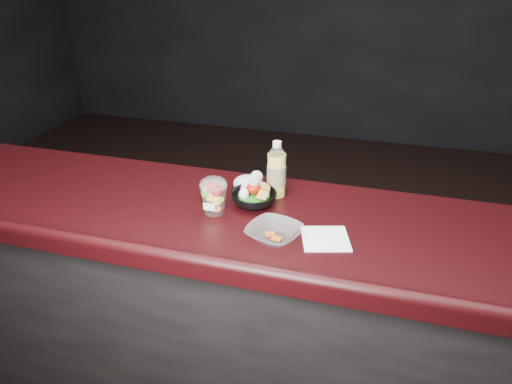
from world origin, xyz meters
TOP-DOWN VIEW (x-y plane):
  - counter at (0.00, 0.30)m, footprint 4.06×0.71m
  - lemonade_bottle at (0.02, 0.49)m, footprint 0.08×0.08m
  - fruit_cup at (-0.17, 0.28)m, footprint 0.10×0.10m
  - green_apple at (-0.23, 0.37)m, footprint 0.07×0.07m
  - plastic_bag at (-0.09, 0.48)m, footprint 0.13×0.10m
  - snack_bowl at (-0.04, 0.38)m, footprint 0.22×0.22m
  - takeout_bowl at (0.09, 0.17)m, footprint 0.23×0.23m
  - paper_napkin at (0.27, 0.21)m, footprint 0.20×0.20m

SIDE VIEW (x-z plane):
  - counter at x=0.00m, z-range 0.00..1.02m
  - paper_napkin at x=0.27m, z-range 1.02..1.02m
  - takeout_bowl at x=0.09m, z-range 1.02..1.07m
  - green_apple at x=-0.23m, z-range 1.02..1.09m
  - snack_bowl at x=-0.04m, z-range 1.00..1.10m
  - plastic_bag at x=-0.09m, z-range 1.01..1.11m
  - fruit_cup at x=-0.17m, z-range 1.02..1.17m
  - lemonade_bottle at x=0.02m, z-range 1.00..1.23m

